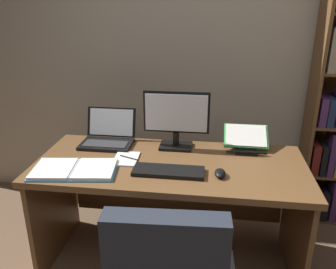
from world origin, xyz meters
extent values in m
cube|color=#A89E8E|center=(0.00, 1.93, 1.36)|extent=(5.02, 0.12, 2.72)
cube|color=brown|center=(-0.21, 0.99, 0.74)|extent=(1.69, 0.75, 0.04)
cube|color=brown|center=(-1.02, 0.99, 0.36)|extent=(0.03, 0.69, 0.72)
cube|color=brown|center=(0.60, 0.99, 0.36)|extent=(0.03, 0.69, 0.72)
cube|color=brown|center=(-0.21, 1.34, 0.39)|extent=(1.57, 0.03, 0.50)
cube|color=brown|center=(0.78, 1.70, 1.02)|extent=(0.02, 0.29, 2.03)
cube|color=#512D66|center=(0.84, 1.66, 0.16)|extent=(0.06, 0.19, 0.27)
cube|color=navy|center=(0.91, 1.65, 0.14)|extent=(0.05, 0.17, 0.23)
cube|color=black|center=(0.97, 1.66, 0.14)|extent=(0.06, 0.19, 0.24)
cube|color=#512D66|center=(1.04, 1.68, 0.19)|extent=(0.05, 0.23, 0.34)
cube|color=maroon|center=(0.84, 1.67, 0.55)|extent=(0.06, 0.19, 0.24)
cube|color=black|center=(0.90, 1.66, 0.54)|extent=(0.04, 0.18, 0.24)
cube|color=#512D66|center=(0.96, 1.66, 0.59)|extent=(0.05, 0.18, 0.34)
cube|color=gold|center=(1.01, 1.68, 0.54)|extent=(0.04, 0.22, 0.22)
cube|color=#512D66|center=(0.84, 1.68, 0.93)|extent=(0.05, 0.22, 0.21)
cube|color=navy|center=(0.90, 1.68, 0.93)|extent=(0.05, 0.21, 0.21)
cube|color=gray|center=(0.84, 1.67, 1.38)|extent=(0.05, 0.21, 0.30)
cube|color=black|center=(-0.20, 1.24, 0.77)|extent=(0.22, 0.16, 0.02)
cylinder|color=black|center=(-0.20, 1.24, 0.82)|extent=(0.04, 0.04, 0.09)
cube|color=black|center=(-0.20, 1.25, 1.01)|extent=(0.44, 0.02, 0.28)
cube|color=white|center=(-0.20, 1.23, 1.01)|extent=(0.41, 0.00, 0.25)
cube|color=black|center=(-0.69, 1.20, 0.77)|extent=(0.35, 0.22, 0.02)
cube|color=#2D2D30|center=(-0.69, 1.18, 0.78)|extent=(0.30, 0.12, 0.00)
cube|color=black|center=(-0.69, 1.35, 0.88)|extent=(0.35, 0.07, 0.21)
cube|color=white|center=(-0.69, 1.34, 0.88)|extent=(0.32, 0.06, 0.18)
cube|color=black|center=(-0.20, 0.85, 0.77)|extent=(0.42, 0.15, 0.02)
ellipsoid|color=black|center=(0.10, 0.85, 0.78)|extent=(0.06, 0.10, 0.04)
cube|color=black|center=(0.27, 1.22, 0.76)|extent=(0.14, 0.12, 0.01)
cube|color=black|center=(0.27, 1.17, 0.77)|extent=(0.27, 0.01, 0.01)
cube|color=green|center=(0.27, 1.31, 0.84)|extent=(0.30, 0.18, 0.11)
cube|color=white|center=(0.27, 1.30, 0.84)|extent=(0.27, 0.16, 0.10)
cube|color=#2D84C6|center=(-0.88, 0.79, 0.76)|extent=(0.28, 0.31, 0.01)
cube|color=#2D84C6|center=(-0.64, 0.82, 0.76)|extent=(0.28, 0.31, 0.01)
cube|color=white|center=(-0.88, 0.79, 0.77)|extent=(0.26, 0.29, 0.02)
cube|color=white|center=(-0.64, 0.82, 0.77)|extent=(0.26, 0.29, 0.02)
cylinder|color=#B7B7BC|center=(-0.76, 0.80, 0.77)|extent=(0.05, 0.25, 0.02)
cube|color=white|center=(-0.50, 1.00, 0.76)|extent=(0.16, 0.22, 0.01)
cylinder|color=black|center=(-0.48, 1.00, 0.77)|extent=(0.13, 0.06, 0.01)
camera|label=1|loc=(0.04, -0.96, 1.71)|focal=37.27mm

